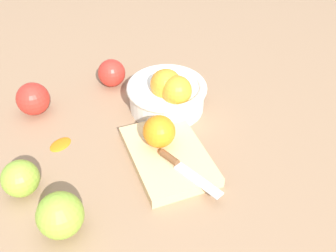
{
  "coord_description": "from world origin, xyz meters",
  "views": [
    {
      "loc": [
        0.64,
        0.02,
        0.58
      ],
      "look_at": [
        0.01,
        0.11,
        0.04
      ],
      "focal_mm": 42.11,
      "sensor_mm": 36.0,
      "label": 1
    }
  ],
  "objects_px": {
    "apple_front_right_2": "(60,215)",
    "orange_on_board": "(159,131)",
    "knife": "(181,167)",
    "apple_front_right": "(20,178)",
    "apple_mid_left": "(112,73)",
    "cutting_board": "(168,156)",
    "bowl": "(168,93)",
    "apple_front_left": "(33,99)"
  },
  "relations": [
    {
      "from": "apple_front_right_2",
      "to": "orange_on_board",
      "type": "bearing_deg",
      "value": 132.46
    },
    {
      "from": "orange_on_board",
      "to": "knife",
      "type": "xyz_separation_m",
      "value": [
        0.08,
        0.03,
        -0.03
      ]
    },
    {
      "from": "apple_front_right",
      "to": "apple_front_right_2",
      "type": "relative_size",
      "value": 0.87
    },
    {
      "from": "apple_mid_left",
      "to": "apple_front_right_2",
      "type": "relative_size",
      "value": 0.87
    },
    {
      "from": "cutting_board",
      "to": "apple_front_right",
      "type": "height_order",
      "value": "apple_front_right"
    },
    {
      "from": "bowl",
      "to": "cutting_board",
      "type": "bearing_deg",
      "value": -7.33
    },
    {
      "from": "cutting_board",
      "to": "apple_mid_left",
      "type": "distance_m",
      "value": 0.31
    },
    {
      "from": "bowl",
      "to": "knife",
      "type": "height_order",
      "value": "bowl"
    },
    {
      "from": "apple_front_right_2",
      "to": "apple_front_right",
      "type": "bearing_deg",
      "value": -140.71
    },
    {
      "from": "apple_front_left",
      "to": "apple_front_right_2",
      "type": "distance_m",
      "value": 0.36
    },
    {
      "from": "orange_on_board",
      "to": "bowl",
      "type": "bearing_deg",
      "value": 165.69
    },
    {
      "from": "bowl",
      "to": "knife",
      "type": "xyz_separation_m",
      "value": [
        0.22,
        -0.0,
        -0.02
      ]
    },
    {
      "from": "cutting_board",
      "to": "apple_front_right_2",
      "type": "relative_size",
      "value": 2.69
    },
    {
      "from": "knife",
      "to": "apple_front_left",
      "type": "xyz_separation_m",
      "value": [
        -0.25,
        -0.31,
        0.01
      ]
    },
    {
      "from": "cutting_board",
      "to": "orange_on_board",
      "type": "relative_size",
      "value": 3.23
    },
    {
      "from": "apple_front_left",
      "to": "apple_front_right_2",
      "type": "height_order",
      "value": "apple_front_right_2"
    },
    {
      "from": "apple_front_left",
      "to": "apple_front_right",
      "type": "height_order",
      "value": "apple_front_left"
    },
    {
      "from": "cutting_board",
      "to": "apple_front_right_2",
      "type": "height_order",
      "value": "apple_front_right_2"
    },
    {
      "from": "orange_on_board",
      "to": "apple_front_right_2",
      "type": "distance_m",
      "value": 0.26
    },
    {
      "from": "apple_mid_left",
      "to": "apple_front_right_2",
      "type": "xyz_separation_m",
      "value": [
        0.44,
        -0.1,
        0.01
      ]
    },
    {
      "from": "apple_mid_left",
      "to": "cutting_board",
      "type": "bearing_deg",
      "value": 20.08
    },
    {
      "from": "cutting_board",
      "to": "orange_on_board",
      "type": "height_order",
      "value": "orange_on_board"
    },
    {
      "from": "bowl",
      "to": "apple_front_left",
      "type": "distance_m",
      "value": 0.31
    },
    {
      "from": "apple_front_left",
      "to": "orange_on_board",
      "type": "bearing_deg",
      "value": 57.77
    },
    {
      "from": "bowl",
      "to": "apple_front_left",
      "type": "relative_size",
      "value": 2.46
    },
    {
      "from": "apple_front_left",
      "to": "apple_front_right_2",
      "type": "bearing_deg",
      "value": 14.18
    },
    {
      "from": "orange_on_board",
      "to": "apple_mid_left",
      "type": "relative_size",
      "value": 0.96
    },
    {
      "from": "apple_front_right_2",
      "to": "apple_mid_left",
      "type": "bearing_deg",
      "value": 167.55
    },
    {
      "from": "cutting_board",
      "to": "apple_mid_left",
      "type": "xyz_separation_m",
      "value": [
        -0.29,
        -0.11,
        0.02
      ]
    },
    {
      "from": "apple_front_left",
      "to": "apple_front_right",
      "type": "bearing_deg",
      "value": 1.55
    },
    {
      "from": "apple_mid_left",
      "to": "apple_front_right",
      "type": "height_order",
      "value": "same"
    },
    {
      "from": "orange_on_board",
      "to": "apple_front_right",
      "type": "xyz_separation_m",
      "value": [
        0.07,
        -0.27,
        -0.02
      ]
    },
    {
      "from": "apple_front_left",
      "to": "apple_mid_left",
      "type": "distance_m",
      "value": 0.21
    },
    {
      "from": "orange_on_board",
      "to": "knife",
      "type": "bearing_deg",
      "value": 23.98
    },
    {
      "from": "knife",
      "to": "apple_mid_left",
      "type": "relative_size",
      "value": 1.91
    },
    {
      "from": "bowl",
      "to": "orange_on_board",
      "type": "height_order",
      "value": "bowl"
    },
    {
      "from": "apple_front_right_2",
      "to": "knife",
      "type": "bearing_deg",
      "value": 113.31
    },
    {
      "from": "bowl",
      "to": "apple_front_left",
      "type": "bearing_deg",
      "value": -95.17
    },
    {
      "from": "knife",
      "to": "apple_front_right_2",
      "type": "xyz_separation_m",
      "value": [
        0.1,
        -0.22,
        0.01
      ]
    },
    {
      "from": "bowl",
      "to": "knife",
      "type": "relative_size",
      "value": 1.41
    },
    {
      "from": "cutting_board",
      "to": "apple_mid_left",
      "type": "height_order",
      "value": "apple_mid_left"
    },
    {
      "from": "orange_on_board",
      "to": "apple_front_right",
      "type": "distance_m",
      "value": 0.28
    }
  ]
}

